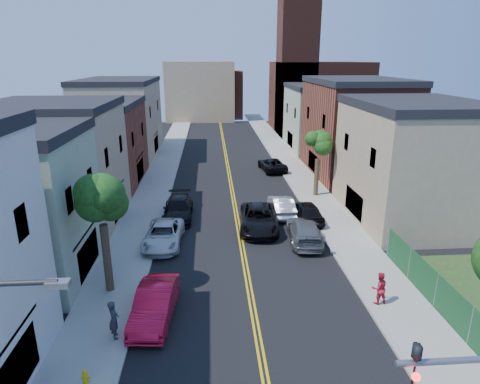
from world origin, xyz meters
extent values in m
cube|color=gray|center=(-7.90, 40.00, 0.07)|extent=(3.20, 100.00, 0.15)
cube|color=gray|center=(7.90, 40.00, 0.07)|extent=(3.20, 100.00, 0.15)
cube|color=gray|center=(-6.15, 40.00, 0.07)|extent=(0.30, 100.00, 0.15)
cube|color=gray|center=(6.15, 40.00, 0.07)|extent=(0.30, 100.00, 0.15)
cube|color=gray|center=(-14.00, 16.00, 4.25)|extent=(9.00, 8.00, 8.50)
cube|color=#998466|center=(-14.00, 25.00, 4.50)|extent=(9.00, 10.00, 9.00)
cube|color=brown|center=(-14.00, 36.00, 4.00)|extent=(9.00, 12.00, 8.00)
cube|color=#998466|center=(-14.00, 50.00, 4.75)|extent=(9.00, 16.00, 9.50)
cube|color=#998466|center=(14.00, 24.00, 4.50)|extent=(9.00, 12.00, 9.00)
cube|color=brown|center=(14.00, 38.00, 5.00)|extent=(9.00, 14.00, 10.00)
cube|color=gray|center=(14.00, 52.00, 4.25)|extent=(9.00, 12.00, 8.50)
cube|color=#4C2319|center=(17.50, 68.00, 6.00)|extent=(16.00, 14.00, 12.00)
cube|color=#4C2319|center=(12.50, 64.00, 11.00)|extent=(6.00, 6.00, 22.00)
cube|color=#998466|center=(-4.00, 82.00, 6.00)|extent=(14.00, 8.00, 12.00)
cube|color=brown|center=(0.00, 86.00, 5.00)|extent=(10.00, 8.00, 10.00)
cube|color=#143F1E|center=(9.50, 9.50, 1.10)|extent=(0.04, 15.00, 1.90)
cylinder|color=#332619|center=(-7.90, 14.00, 2.13)|extent=(0.44, 0.44, 3.96)
sphere|color=#16340E|center=(-7.90, 14.00, 6.45)|extent=(5.20, 5.20, 5.20)
sphere|color=#16340E|center=(-7.38, 13.61, 7.49)|extent=(3.90, 3.90, 3.90)
sphere|color=#16340E|center=(-8.42, 14.52, 5.93)|extent=(3.64, 3.64, 3.64)
cylinder|color=#332619|center=(7.90, 30.00, 1.91)|extent=(0.44, 0.44, 3.52)
sphere|color=#16340E|center=(7.90, 30.00, 5.65)|extent=(4.40, 4.40, 4.40)
sphere|color=#16340E|center=(8.34, 29.67, 6.53)|extent=(3.30, 3.30, 3.30)
sphere|color=#16340E|center=(7.46, 30.44, 5.21)|extent=(3.08, 3.08, 3.08)
imported|color=black|center=(2.00, -0.50, 6.70)|extent=(0.16, 0.20, 1.00)
sphere|color=#FF0C0C|center=(2.00, -0.62, 6.50)|extent=(0.18, 0.18, 0.18)
cylinder|color=black|center=(-6.30, 1.00, 8.05)|extent=(1.80, 0.12, 0.12)
cube|color=slate|center=(-5.40, 1.00, 8.00)|extent=(0.50, 0.25, 0.15)
imported|color=red|center=(-5.02, 11.23, 0.84)|extent=(2.22, 5.23, 1.68)
imported|color=silver|center=(-5.50, 20.08, 0.76)|extent=(2.75, 5.55, 1.51)
imported|color=#5B5E63|center=(-5.50, 20.40, 0.68)|extent=(2.01, 4.15, 1.37)
imported|color=black|center=(-4.84, 25.23, 0.82)|extent=(2.32, 5.69, 1.65)
imported|color=#515358|center=(4.56, 19.95, 0.81)|extent=(2.71, 5.74, 1.62)
imported|color=black|center=(5.50, 23.83, 0.84)|extent=(2.42, 5.10, 1.68)
imported|color=#AFB2B7|center=(3.80, 25.36, 0.80)|extent=(1.78, 4.89, 1.60)
imported|color=black|center=(5.12, 39.72, 0.75)|extent=(3.19, 5.68, 1.50)
imported|color=black|center=(1.54, 22.41, 0.86)|extent=(3.35, 6.41, 1.72)
imported|color=#292931|center=(-6.70, 9.68, 1.10)|extent=(0.64, 0.80, 1.91)
imported|color=red|center=(6.70, 11.58, 1.05)|extent=(0.95, 0.78, 1.79)
cylinder|color=gold|center=(-7.26, 6.77, 0.41)|extent=(0.21, 0.21, 0.53)
sphere|color=gold|center=(-7.26, 6.77, 0.70)|extent=(0.21, 0.21, 0.21)
cylinder|color=gold|center=(-7.26, 6.77, 0.46)|extent=(0.32, 0.11, 0.11)
cylinder|color=gold|center=(-7.26, 6.77, 0.46)|extent=(0.11, 0.32, 0.11)
camera|label=1|loc=(-2.04, -7.18, 12.65)|focal=31.09mm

